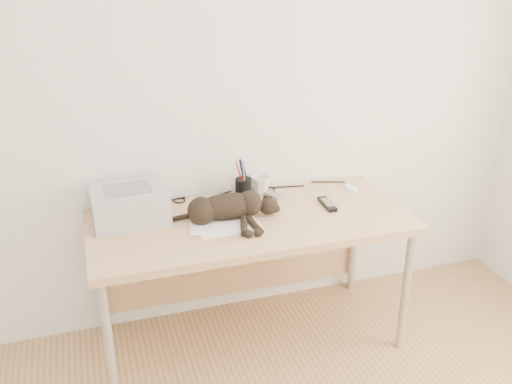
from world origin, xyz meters
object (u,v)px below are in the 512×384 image
object	(u,v)px
printer	(130,204)
pen_cup	(243,189)
desk	(246,234)
cat	(224,208)
mouse	(351,186)
mug	(261,185)

from	to	relation	value
printer	pen_cup	distance (m)	0.61
desk	printer	xyz separation A→B (m)	(-0.57, 0.08, 0.22)
cat	mouse	size ratio (longest dim) A/B	5.79
mug	printer	bearing A→B (deg)	-171.26
printer	mug	bearing A→B (deg)	8.74
printer	pen_cup	xyz separation A→B (m)	(0.60, 0.06, -0.02)
mouse	cat	bearing A→B (deg)	-176.58
cat	mouse	distance (m)	0.79
mouse	pen_cup	bearing A→B (deg)	167.35
printer	cat	distance (m)	0.47
desk	mug	xyz separation A→B (m)	(0.15, 0.19, 0.18)
printer	mug	xyz separation A→B (m)	(0.72, 0.11, -0.03)
printer	cat	xyz separation A→B (m)	(0.44, -0.14, -0.02)
printer	cat	size ratio (longest dim) A/B	0.59
pen_cup	mouse	size ratio (longest dim) A/B	2.07
printer	mouse	bearing A→B (deg)	0.79
cat	mouse	world-z (taller)	cat
pen_cup	mouse	distance (m)	0.62
desk	mouse	size ratio (longest dim) A/B	14.86
mug	mouse	world-z (taller)	mug
desk	printer	size ratio (longest dim) A/B	4.33
mug	mouse	distance (m)	0.51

